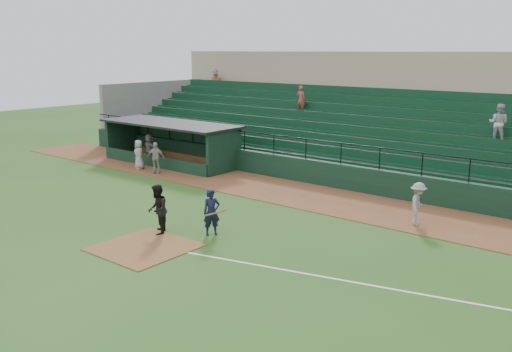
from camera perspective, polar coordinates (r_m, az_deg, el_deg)
The scene contains 12 objects.
ground at distance 19.56m, azimuth -9.30°, elevation -6.58°, with size 90.00×90.00×0.00m, color #294F19.
warning_track at distance 25.32m, azimuth 4.27°, elevation -1.86°, with size 40.00×4.00×0.03m, color brown.
home_plate_dirt at distance 18.95m, azimuth -11.56°, elevation -7.29°, with size 3.00×3.00×0.03m, color brown.
foul_line at distance 15.98m, azimuth 14.19°, elevation -11.40°, with size 18.00×0.09×0.01m, color white.
stadium_structure at distance 32.08m, azimuth 13.01°, elevation 5.17°, with size 38.00×13.08×6.40m.
dugout at distance 32.50m, azimuth -8.38°, elevation 3.74°, with size 8.90×3.20×2.42m.
batter_at_plate at distance 19.60m, azimuth -4.65°, elevation -3.81°, with size 1.13×0.74×1.69m.
umpire at distance 19.95m, azimuth -10.26°, elevation -3.46°, with size 0.89×0.69×1.83m, color black.
runner at distance 21.50m, azimuth 16.55°, elevation -2.79°, with size 1.05×0.61×1.63m, color #9A9590.
dugout_player_a at distance 29.71m, azimuth -10.44°, elevation 1.89°, with size 0.99×0.41×1.69m, color #A5A09A.
dugout_player_b at distance 31.03m, azimuth -12.13°, elevation 2.22°, with size 0.79×0.52×1.62m, color #A8A29D.
dugout_player_c at distance 33.09m, azimuth -11.05°, elevation 2.95°, with size 1.52×0.48×1.64m, color gray.
Camera 1 is at (13.85, -12.17, 6.51)m, focal length 38.32 mm.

